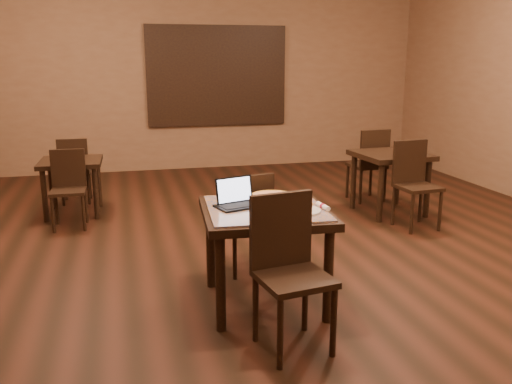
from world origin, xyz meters
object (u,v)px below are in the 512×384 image
object	(u,v)px
other_table_a_chair_far	(370,161)
other_table_a	(391,163)
other_table_b_chair_near	(69,184)
chair_main_far	(248,217)
other_table_b	(71,169)
chair_main_near	(288,262)
laptop	(236,199)
other_table_a_chair_near	(414,179)
tiled_table	(265,221)
pizza_pan	(272,198)
other_table_b_chair_far	(74,167)

from	to	relation	value
other_table_a_chair_far	other_table_a	bearing A→B (deg)	84.81
other_table_b_chair_near	chair_main_far	bearing A→B (deg)	-46.95
chair_main_far	other_table_b	xyz separation A→B (m)	(-1.61, 2.33, 0.05)
chair_main_near	laptop	size ratio (longest dim) A/B	2.84
chair_main_far	other_table_a_chair_near	distance (m)	2.28
tiled_table	pizza_pan	bearing A→B (deg)	67.79
other_table_a	other_table_b_chair_near	bearing A→B (deg)	169.56
laptop	chair_main_far	bearing A→B (deg)	50.49
chair_main_far	pizza_pan	xyz separation A→B (m)	(0.10, -0.38, 0.26)
chair_main_near	other_table_a	distance (m)	3.43
other_table_b_chair_far	other_table_a	bearing A→B (deg)	161.29
other_table_a_chair_near	other_table_b_chair_near	distance (m)	3.83
laptop	other_table_a_chair_near	xyz separation A→B (m)	(2.31, 1.41, -0.28)
other_table_b_chair_far	chair_main_near	bearing A→B (deg)	113.00
other_table_b	other_table_b_chair_far	bearing A→B (deg)	91.96
other_table_a_chair_far	other_table_b_chair_far	distance (m)	3.82
other_table_b_chair_far	chair_main_far	bearing A→B (deg)	121.43
other_table_a_chair_far	other_table_b	world-z (taller)	other_table_a_chair_far
chair_main_near	other_table_a_chair_far	world-z (taller)	chair_main_near
other_table_b	other_table_b_chair_far	distance (m)	0.50
other_table_a	other_table_a_chair_far	world-z (taller)	other_table_a_chair_far
chair_main_near	other_table_b	bearing A→B (deg)	104.70
other_table_a	other_table_b_chair_far	xyz separation A→B (m)	(-3.72, 1.38, -0.13)
other_table_a_chair_near	other_table_a_chair_far	bearing A→B (deg)	84.81
pizza_pan	other_table_b_chair_near	world-z (taller)	other_table_b_chair_near
other_table_b	tiled_table	bearing A→B (deg)	-59.90
tiled_table	other_table_b_chair_near	distance (m)	2.93
chair_main_far	laptop	size ratio (longest dim) A/B	2.54
other_table_a	other_table_b_chair_far	distance (m)	3.97
laptop	other_table_a_chair_far	world-z (taller)	laptop
chair_main_near	other_table_a	xyz separation A→B (m)	(2.13, 2.68, 0.05)
laptop	other_table_a_chair_far	size ratio (longest dim) A/B	0.37
tiled_table	chair_main_far	xyz separation A→B (m)	(0.02, 0.62, -0.16)
chair_main_near	chair_main_far	xyz separation A→B (m)	(0.03, 1.24, -0.06)
tiled_table	other_table_b	bearing A→B (deg)	122.76
other_table_b_chair_near	other_table_b_chair_far	world-z (taller)	same
other_table_a_chair_near	other_table_a	bearing A→B (deg)	84.81
other_table_a_chair_far	other_table_b_chair_far	xyz separation A→B (m)	(-3.73, 0.83, -0.06)
chair_main_near	laptop	bearing A→B (deg)	95.41
other_table_a_chair_near	other_table_b_chair_near	xyz separation A→B (m)	(-3.71, 0.94, -0.06)
laptop	tiled_table	bearing A→B (deg)	-43.31
pizza_pan	other_table_b	world-z (taller)	pizza_pan
chair_main_near	chair_main_far	world-z (taller)	chair_main_near
chair_main_near	other_table_b_chair_near	size ratio (longest dim) A/B	1.16
pizza_pan	other_table_a_chair_near	xyz separation A→B (m)	(1.99, 1.27, -0.23)
other_table_a	other_table_b_chair_near	xyz separation A→B (m)	(-3.71, 0.39, -0.13)
chair_main_near	other_table_b_chair_far	xyz separation A→B (m)	(-1.58, 4.06, -0.08)
other_table_a	other_table_a_chair_far	distance (m)	0.56
other_table_a_chair_far	other_table_b	size ratio (longest dim) A/B	1.32
other_table_a	other_table_a_chair_near	size ratio (longest dim) A/B	0.89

